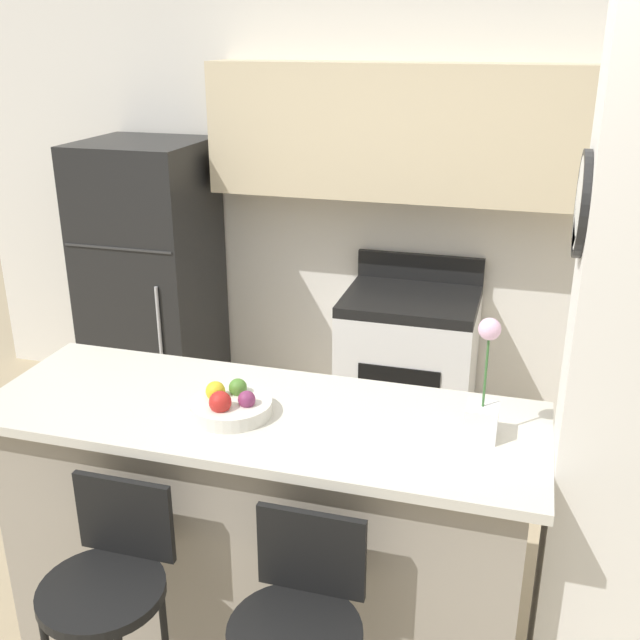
% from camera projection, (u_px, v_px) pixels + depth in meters
% --- Properties ---
extents(wall_back, '(5.60, 0.38, 2.55)m').
position_uv_depth(wall_back, '(409.00, 183.00, 4.31)').
color(wall_back, white).
rests_on(wall_back, ground_plane).
extents(pillar_right, '(0.38, 0.32, 2.55)m').
position_uv_depth(pillar_right, '(624.00, 402.00, 2.23)').
color(pillar_right, white).
rests_on(pillar_right, ground_plane).
extents(counter_bar, '(1.97, 0.69, 1.08)m').
position_uv_depth(counter_bar, '(264.00, 538.00, 2.79)').
color(counter_bar, gray).
rests_on(counter_bar, ground_plane).
extents(refrigerator, '(0.71, 0.72, 1.72)m').
position_uv_depth(refrigerator, '(152.00, 282.00, 4.64)').
color(refrigerator, black).
rests_on(refrigerator, ground_plane).
extents(stove_range, '(0.76, 0.65, 1.07)m').
position_uv_depth(stove_range, '(408.00, 367.00, 4.41)').
color(stove_range, white).
rests_on(stove_range, ground_plane).
extents(bar_stool_left, '(0.39, 0.39, 1.01)m').
position_uv_depth(bar_stool_left, '(109.00, 589.00, 2.34)').
color(bar_stool_left, black).
rests_on(bar_stool_left, ground_plane).
extents(bar_stool_right, '(0.39, 0.39, 1.01)m').
position_uv_depth(bar_stool_right, '(299.00, 631.00, 2.18)').
color(bar_stool_right, black).
rests_on(bar_stool_right, ground_plane).
extents(orchid_vase, '(0.10, 0.10, 0.41)m').
position_uv_depth(orchid_vase, '(483.00, 401.00, 2.38)').
color(orchid_vase, white).
rests_on(orchid_vase, counter_bar).
extents(fruit_bowl, '(0.28, 0.28, 0.11)m').
position_uv_depth(fruit_bowl, '(230.00, 405.00, 2.56)').
color(fruit_bowl, silver).
rests_on(fruit_bowl, counter_bar).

